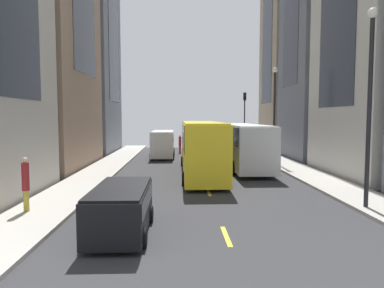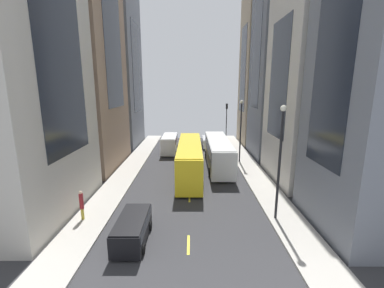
% 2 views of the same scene
% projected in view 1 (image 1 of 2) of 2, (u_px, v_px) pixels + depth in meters
% --- Properties ---
extents(ground_plane, '(40.99, 40.99, 0.00)m').
position_uv_depth(ground_plane, '(200.00, 172.00, 25.72)').
color(ground_plane, '#333335').
extents(sidewalk_west, '(2.68, 44.00, 0.15)m').
position_uv_depth(sidewalk_west, '(298.00, 170.00, 25.98)').
color(sidewalk_west, '#B2ADA3').
rests_on(sidewalk_west, ground).
extents(sidewalk_east, '(2.68, 44.00, 0.15)m').
position_uv_depth(sidewalk_east, '(100.00, 171.00, 25.44)').
color(sidewalk_east, '#B2ADA3').
rests_on(sidewalk_east, ground).
extents(lane_stripe_0, '(0.16, 2.00, 0.01)m').
position_uv_depth(lane_stripe_0, '(191.00, 147.00, 46.64)').
color(lane_stripe_0, yellow).
rests_on(lane_stripe_0, ground).
extents(lane_stripe_1, '(0.16, 2.00, 0.01)m').
position_uv_depth(lane_stripe_1, '(193.00, 152.00, 39.67)').
color(lane_stripe_1, yellow).
rests_on(lane_stripe_1, ground).
extents(lane_stripe_2, '(0.16, 2.00, 0.01)m').
position_uv_depth(lane_stripe_2, '(196.00, 160.00, 32.69)').
color(lane_stripe_2, yellow).
rests_on(lane_stripe_2, ground).
extents(lane_stripe_3, '(0.16, 2.00, 0.01)m').
position_uv_depth(lane_stripe_3, '(200.00, 171.00, 25.72)').
color(lane_stripe_3, yellow).
rests_on(lane_stripe_3, ground).
extents(lane_stripe_4, '(0.16, 2.00, 0.01)m').
position_uv_depth(lane_stripe_4, '(208.00, 192.00, 18.74)').
color(lane_stripe_4, yellow).
rests_on(lane_stripe_4, ground).
extents(lane_stripe_5, '(0.16, 2.00, 0.01)m').
position_uv_depth(lane_stripe_5, '(226.00, 236.00, 11.77)').
color(lane_stripe_5, yellow).
rests_on(lane_stripe_5, ground).
extents(building_west_0, '(8.42, 7.93, 24.71)m').
position_uv_depth(building_west_0, '(303.00, 44.00, 41.30)').
color(building_west_0, tan).
rests_on(building_west_0, ground).
extents(building_east_0, '(10.05, 9.97, 25.10)m').
position_uv_depth(building_east_0, '(67.00, 38.00, 38.91)').
color(building_east_0, slate).
rests_on(building_east_0, ground).
extents(city_bus_white, '(2.80, 12.22, 3.35)m').
position_uv_depth(city_bus_white, '(242.00, 142.00, 27.82)').
color(city_bus_white, silver).
rests_on(city_bus_white, ground).
extents(streetcar_yellow, '(2.70, 13.05, 3.59)m').
position_uv_depth(streetcar_yellow, '(201.00, 143.00, 24.59)').
color(streetcar_yellow, yellow).
rests_on(streetcar_yellow, ground).
extents(delivery_van_white, '(2.25, 6.00, 2.58)m').
position_uv_depth(delivery_van_white, '(163.00, 142.00, 34.49)').
color(delivery_van_white, white).
rests_on(delivery_van_white, ground).
extents(car_silver_0, '(1.93, 4.80, 1.53)m').
position_uv_depth(car_silver_0, '(219.00, 145.00, 38.54)').
color(car_silver_0, '#B7BABF').
rests_on(car_silver_0, ground).
extents(car_black_1, '(1.94, 4.19, 1.61)m').
position_uv_depth(car_black_1, '(121.00, 206.00, 11.91)').
color(car_black_1, black).
rests_on(car_black_1, ground).
extents(pedestrian_walking_far, '(0.29, 0.29, 2.19)m').
position_uv_depth(pedestrian_walking_far, '(26.00, 182.00, 14.23)').
color(pedestrian_walking_far, gold).
rests_on(pedestrian_walking_far, ground).
extents(pedestrian_waiting_curb, '(0.31, 0.31, 2.18)m').
position_uv_depth(pedestrian_waiting_curb, '(186.00, 143.00, 37.44)').
color(pedestrian_waiting_curb, '#593372').
rests_on(pedestrian_waiting_curb, ground).
extents(pedestrian_crossing_near, '(0.30, 0.30, 1.99)m').
position_uv_depth(pedestrian_crossing_near, '(180.00, 143.00, 38.90)').
color(pedestrian_crossing_near, maroon).
rests_on(pedestrian_crossing_near, ground).
extents(traffic_light_near_corner, '(0.32, 0.44, 6.63)m').
position_uv_depth(traffic_light_near_corner, '(245.00, 110.00, 42.01)').
color(traffic_light_near_corner, black).
rests_on(traffic_light_near_corner, ground).
extents(streetlamp_near, '(0.44, 0.44, 8.19)m').
position_uv_depth(streetlamp_near, '(370.00, 89.00, 14.67)').
color(streetlamp_near, black).
rests_on(streetlamp_near, ground).
extents(streetlamp_far, '(0.44, 0.44, 7.83)m').
position_uv_depth(streetlamp_far, '(274.00, 105.00, 29.30)').
color(streetlamp_far, black).
rests_on(streetlamp_far, ground).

